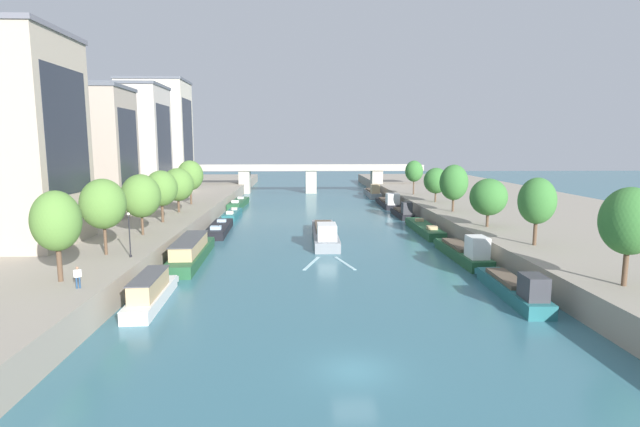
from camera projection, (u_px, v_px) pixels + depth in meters
ground_plane at (355, 371)px, 27.55m from camera, size 400.00×400.00×0.00m
quay_left at (106, 214)px, 80.24m from camera, size 36.00×170.00×2.48m
quay_right at (522, 212)px, 83.26m from camera, size 36.00×170.00×2.48m
barge_midriver at (325, 233)px, 64.68m from camera, size 3.28×18.87×3.14m
wake_behind_barge at (328, 263)px, 52.32m from camera, size 5.60×5.90×0.03m
moored_boat_left_second at (151, 291)px, 38.86m from camera, size 2.46×10.81×2.54m
moored_boat_left_near at (191, 251)px, 53.10m from camera, size 3.28×16.28×2.69m
moored_boat_left_gap_after at (220, 228)px, 70.62m from camera, size 3.10×13.90×2.20m
moored_boat_left_upstream at (233, 214)px, 85.47m from camera, size 2.22×11.50×2.08m
moored_boat_left_downstream at (239, 203)px, 99.84m from camera, size 3.01×14.97×2.36m
moored_boat_right_upstream at (514, 288)px, 40.33m from camera, size 2.59×12.42×2.97m
moored_boat_right_downstream at (464, 251)px, 53.55m from camera, size 2.69×13.51×3.41m
moored_boat_right_lone at (424, 228)px, 70.46m from camera, size 2.46×14.98×2.29m
moored_boat_right_near at (403, 212)px, 84.96m from camera, size 2.26×10.73×3.05m
moored_boat_right_far at (389, 202)px, 99.57m from camera, size 3.39×15.43×3.12m
moored_boat_right_end at (373, 193)px, 117.90m from camera, size 2.85×15.41×3.38m
tree_left_past_mid at (56, 221)px, 36.06m from camera, size 3.56×3.56×6.94m
tree_left_second at (103, 204)px, 44.84m from camera, size 4.12×4.12×7.18m
tree_left_distant at (141, 196)px, 54.84m from camera, size 4.42×4.42×6.96m
tree_left_by_lamp at (161, 188)px, 63.79m from camera, size 4.24×4.24×6.89m
tree_left_third at (178, 185)px, 73.16m from camera, size 4.76×4.76×6.72m
tree_left_end_of_row at (190, 175)px, 82.78m from camera, size 4.45×4.45×7.55m
tree_right_midway at (630, 221)px, 34.87m from camera, size 4.08×4.08×7.31m
tree_right_nearest at (537, 201)px, 49.14m from camera, size 3.75×3.75×6.99m
tree_right_second at (488, 197)px, 60.40m from camera, size 4.60×4.60×6.08m
tree_right_third at (454, 182)px, 73.86m from camera, size 4.30×4.30×7.22m
tree_right_end_of_row at (436, 181)px, 86.11m from camera, size 4.34×4.34×6.13m
tree_right_distant at (414, 171)px, 98.89m from camera, size 3.64×3.64×6.96m
lamppost_left_bank at (129, 233)px, 44.22m from camera, size 0.28×0.28×4.17m
building_left_corner at (87, 152)px, 69.23m from camera, size 12.24×9.37×18.48m
building_left_tall at (131, 143)px, 87.52m from camera, size 12.31×11.26×20.87m
building_left_far_end at (157, 137)px, 103.09m from camera, size 13.74×10.99×23.72m
bridge_far at (311, 175)px, 126.30m from camera, size 58.61×4.40×7.42m
person_on_quay at (78, 276)px, 34.78m from camera, size 0.48×0.34×1.63m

